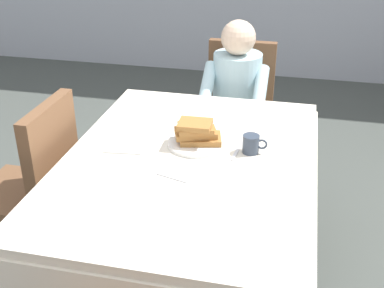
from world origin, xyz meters
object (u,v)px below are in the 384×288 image
at_px(chair_left_side, 37,179).
at_px(cup_coffee, 251,144).
at_px(diner_person, 236,93).
at_px(plate_breakfast, 198,143).
at_px(breakfast_stack, 197,132).
at_px(fork_left_of_plate, 157,142).
at_px(dining_table_main, 189,175).
at_px(knife_right_of_plate, 237,150).
at_px(spoon_near_edge, 172,178).
at_px(chair_diner, 238,104).

distance_m(chair_left_side, cup_coffee, 1.07).
distance_m(diner_person, plate_breakfast, 0.89).
bearing_deg(breakfast_stack, fork_left_of_plate, -172.78).
distance_m(dining_table_main, cup_coffee, 0.31).
bearing_deg(diner_person, dining_table_main, 86.34).
distance_m(dining_table_main, diner_person, 1.02).
distance_m(chair_left_side, knife_right_of_plate, 1.00).
distance_m(breakfast_stack, cup_coffee, 0.26).
height_order(plate_breakfast, breakfast_stack, breakfast_stack).
height_order(fork_left_of_plate, spoon_near_edge, same).
distance_m(cup_coffee, spoon_near_edge, 0.42).
xyz_separation_m(cup_coffee, spoon_near_edge, (-0.29, -0.30, -0.04)).
height_order(plate_breakfast, knife_right_of_plate, plate_breakfast).
xyz_separation_m(diner_person, fork_left_of_plate, (-0.24, -0.90, 0.07)).
distance_m(dining_table_main, plate_breakfast, 0.17).
height_order(plate_breakfast, fork_left_of_plate, plate_breakfast).
xyz_separation_m(dining_table_main, diner_person, (0.06, 1.01, 0.02)).
height_order(chair_left_side, cup_coffee, chair_left_side).
distance_m(diner_person, breakfast_stack, 0.89).
distance_m(dining_table_main, breakfast_stack, 0.21).
bearing_deg(chair_diner, chair_left_side, 54.47).
bearing_deg(cup_coffee, chair_left_side, -173.78).
distance_m(dining_table_main, chair_left_side, 0.78).
relative_size(dining_table_main, chair_left_side, 1.64).
bearing_deg(chair_left_side, breakfast_stack, -80.04).
height_order(chair_diner, fork_left_of_plate, chair_diner).
bearing_deg(chair_left_side, plate_breakfast, -80.34).
xyz_separation_m(chair_left_side, knife_right_of_plate, (0.97, 0.11, 0.21)).
height_order(chair_diner, knife_right_of_plate, chair_diner).
bearing_deg(fork_left_of_plate, diner_person, -13.61).
bearing_deg(diner_person, plate_breakfast, 86.49).
distance_m(chair_diner, chair_left_side, 1.44).
bearing_deg(spoon_near_edge, knife_right_of_plate, 69.19).
bearing_deg(diner_person, spoon_near_edge, 85.62).
xyz_separation_m(plate_breakfast, cup_coffee, (0.25, -0.02, 0.03)).
xyz_separation_m(diner_person, breakfast_stack, (-0.06, -0.88, 0.14)).
relative_size(dining_table_main, plate_breakfast, 5.44).
height_order(dining_table_main, cup_coffee, cup_coffee).
height_order(diner_person, fork_left_of_plate, diner_person).
xyz_separation_m(diner_person, spoon_near_edge, (-0.09, -1.20, 0.07)).
relative_size(fork_left_of_plate, spoon_near_edge, 1.20).
xyz_separation_m(knife_right_of_plate, spoon_near_edge, (-0.23, -0.30, 0.00)).
relative_size(dining_table_main, cup_coffee, 13.49).
distance_m(chair_diner, breakfast_stack, 1.07).
bearing_deg(fork_left_of_plate, dining_table_main, -120.69).
bearing_deg(cup_coffee, fork_left_of_plate, 179.95).
relative_size(breakfast_stack, cup_coffee, 2.08).
xyz_separation_m(plate_breakfast, spoon_near_edge, (-0.04, -0.32, -0.01)).
height_order(chair_left_side, fork_left_of_plate, chair_left_side).
height_order(cup_coffee, spoon_near_edge, cup_coffee).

